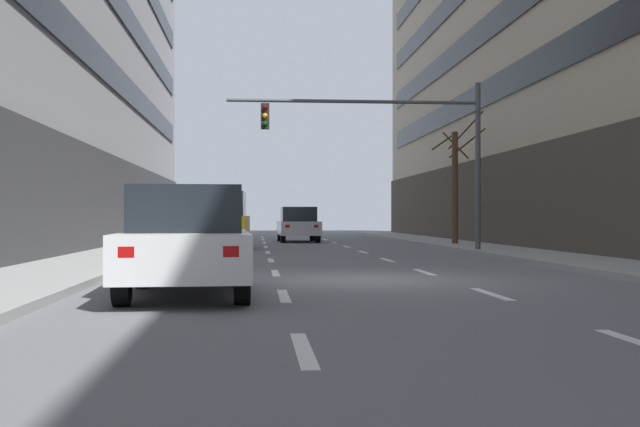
{
  "coord_description": "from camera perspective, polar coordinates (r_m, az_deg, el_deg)",
  "views": [
    {
      "loc": [
        -2.1,
        -15.33,
        1.24
      ],
      "look_at": [
        0.61,
        17.5,
        1.36
      ],
      "focal_mm": 44.46,
      "sensor_mm": 36.0,
      "label": 1
    }
  ],
  "objects": [
    {
      "name": "ground_plane",
      "position": [
        15.52,
        3.09,
        -4.79
      ],
      "size": [
        120.0,
        120.0,
        0.0
      ],
      "primitive_type": "plane",
      "color": "slate"
    },
    {
      "name": "sidewalk_left",
      "position": [
        15.93,
        -19.99,
        -4.4
      ],
      "size": [
        2.66,
        80.0,
        0.14
      ],
      "primitive_type": "cube",
      "color": "gray",
      "rests_on": "ground"
    },
    {
      "name": "lane_stripe_l1_s2",
      "position": [
        7.44,
        -1.2,
        -9.74
      ],
      "size": [
        0.16,
        2.0,
        0.01
      ],
      "primitive_type": "cube",
      "color": "silver",
      "rests_on": "ground"
    },
    {
      "name": "lane_stripe_l1_s3",
      "position": [
        12.4,
        -2.63,
        -5.92
      ],
      "size": [
        0.16,
        2.0,
        0.01
      ],
      "primitive_type": "cube",
      "color": "silver",
      "rests_on": "ground"
    },
    {
      "name": "lane_stripe_l1_s4",
      "position": [
        17.38,
        -3.23,
        -4.29
      ],
      "size": [
        0.16,
        2.0,
        0.01
      ],
      "primitive_type": "cube",
      "color": "silver",
      "rests_on": "ground"
    },
    {
      "name": "lane_stripe_l1_s5",
      "position": [
        22.37,
        -3.56,
        -3.38
      ],
      "size": [
        0.16,
        2.0,
        0.01
      ],
      "primitive_type": "cube",
      "color": "silver",
      "rests_on": "ground"
    },
    {
      "name": "lane_stripe_l1_s6",
      "position": [
        27.36,
        -3.77,
        -2.8
      ],
      "size": [
        0.16,
        2.0,
        0.01
      ],
      "primitive_type": "cube",
      "color": "silver",
      "rests_on": "ground"
    },
    {
      "name": "lane_stripe_l1_s7",
      "position": [
        32.36,
        -3.92,
        -2.4
      ],
      "size": [
        0.16,
        2.0,
        0.01
      ],
      "primitive_type": "cube",
      "color": "silver",
      "rests_on": "ground"
    },
    {
      "name": "lane_stripe_l1_s8",
      "position": [
        37.35,
        -4.03,
        -2.11
      ],
      "size": [
        0.16,
        2.0,
        0.01
      ],
      "primitive_type": "cube",
      "color": "silver",
      "rests_on": "ground"
    },
    {
      "name": "lane_stripe_l1_s9",
      "position": [
        42.35,
        -4.11,
        -1.89
      ],
      "size": [
        0.16,
        2.0,
        0.01
      ],
      "primitive_type": "cube",
      "color": "silver",
      "rests_on": "ground"
    },
    {
      "name": "lane_stripe_l1_s10",
      "position": [
        47.35,
        -4.17,
        -1.71
      ],
      "size": [
        0.16,
        2.0,
        0.01
      ],
      "primitive_type": "cube",
      "color": "silver",
      "rests_on": "ground"
    },
    {
      "name": "lane_stripe_l2_s3",
      "position": [
        12.95,
        12.23,
        -5.68
      ],
      "size": [
        0.16,
        2.0,
        0.01
      ],
      "primitive_type": "cube",
      "color": "silver",
      "rests_on": "ground"
    },
    {
      "name": "lane_stripe_l2_s4",
      "position": [
        17.77,
        7.51,
        -4.19
      ],
      "size": [
        0.16,
        2.0,
        0.01
      ],
      "primitive_type": "cube",
      "color": "silver",
      "rests_on": "ground"
    },
    {
      "name": "lane_stripe_l2_s5",
      "position": [
        22.68,
        4.83,
        -3.34
      ],
      "size": [
        0.16,
        2.0,
        0.01
      ],
      "primitive_type": "cube",
      "color": "silver",
      "rests_on": "ground"
    },
    {
      "name": "lane_stripe_l2_s6",
      "position": [
        27.61,
        3.11,
        -2.78
      ],
      "size": [
        0.16,
        2.0,
        0.01
      ],
      "primitive_type": "cube",
      "color": "silver",
      "rests_on": "ground"
    },
    {
      "name": "lane_stripe_l2_s7",
      "position": [
        32.57,
        1.91,
        -2.39
      ],
      "size": [
        0.16,
        2.0,
        0.01
      ],
      "primitive_type": "cube",
      "color": "silver",
      "rests_on": "ground"
    },
    {
      "name": "lane_stripe_l2_s8",
      "position": [
        37.54,
        1.03,
        -2.1
      ],
      "size": [
        0.16,
        2.0,
        0.01
      ],
      "primitive_type": "cube",
      "color": "silver",
      "rests_on": "ground"
    },
    {
      "name": "lane_stripe_l2_s9",
      "position": [
        42.51,
        0.35,
        -1.88
      ],
      "size": [
        0.16,
        2.0,
        0.01
      ],
      "primitive_type": "cube",
      "color": "silver",
      "rests_on": "ground"
    },
    {
      "name": "lane_stripe_l2_s10",
      "position": [
        47.49,
        -0.18,
        -1.71
      ],
      "size": [
        0.16,
        2.0,
        0.01
      ],
      "primitive_type": "cube",
      "color": "silver",
      "rests_on": "ground"
    },
    {
      "name": "taxi_driving_0",
      "position": [
        30.47,
        -6.99,
        -0.5
      ],
      "size": [
        2.02,
        4.57,
        2.37
      ],
      "color": "black",
      "rests_on": "ground"
    },
    {
      "name": "car_driving_1",
      "position": [
        12.48,
        -9.55,
        -2.06
      ],
      "size": [
        2.06,
        4.59,
        1.7
      ],
      "color": "black",
      "rests_on": "ground"
    },
    {
      "name": "car_driving_2",
      "position": [
        38.76,
        -1.58,
        -0.81
      ],
      "size": [
        1.99,
        4.58,
        1.7
      ],
      "color": "black",
      "rests_on": "ground"
    },
    {
      "name": "traffic_signal_0",
      "position": [
        26.54,
        5.62,
        5.58
      ],
      "size": [
        8.47,
        0.35,
        5.58
      ],
      "color": "#4C4C51",
      "rests_on": "sidewalk_right"
    },
    {
      "name": "street_tree_0",
      "position": [
        32.73,
        9.72,
        2.23
      ],
      "size": [
        2.18,
        1.9,
        5.42
      ],
      "color": "#4C3823",
      "rests_on": "sidewalk_right"
    }
  ]
}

